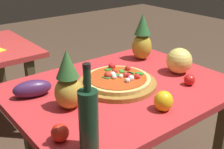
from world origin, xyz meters
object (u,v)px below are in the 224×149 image
(eggplant, at_px, (32,89))
(tomato_beside_pepper, at_px, (60,133))
(pizza_board, at_px, (117,83))
(pineapple_left, at_px, (142,39))
(pizza, at_px, (118,78))
(bell_pepper, at_px, (163,101))
(tomato_by_bottle, at_px, (189,80))
(display_table, at_px, (122,99))
(melon, at_px, (179,61))
(pineapple_right, at_px, (68,83))
(wine_bottle, at_px, (89,118))

(eggplant, distance_m, tomato_beside_pepper, 0.44)
(pizza_board, bearing_deg, pineapple_left, 29.75)
(pizza, distance_m, bell_pepper, 0.35)
(pineapple_left, height_order, tomato_by_bottle, pineapple_left)
(display_table, bearing_deg, pizza_board, 117.62)
(pizza_board, bearing_deg, eggplant, 158.54)
(melon, distance_m, tomato_by_bottle, 0.19)
(pineapple_left, height_order, melon, pineapple_left)
(pizza_board, bearing_deg, pizza, 25.71)
(pizza, bearing_deg, tomato_beside_pepper, -152.91)
(bell_pepper, relative_size, tomato_by_bottle, 1.60)
(display_table, xyz_separation_m, tomato_beside_pepper, (-0.52, -0.24, 0.12))
(pineapple_right, bearing_deg, eggplant, 112.66)
(tomato_beside_pepper, bearing_deg, pineapple_right, 51.62)
(display_table, xyz_separation_m, pineapple_right, (-0.36, -0.02, 0.22))
(pineapple_right, relative_size, bell_pepper, 2.88)
(pizza, bearing_deg, tomato_by_bottle, -38.17)
(display_table, xyz_separation_m, eggplant, (-0.45, 0.19, 0.13))
(pizza_board, height_order, tomato_by_bottle, tomato_by_bottle)
(display_table, relative_size, pineapple_left, 3.81)
(pineapple_right, relative_size, eggplant, 1.47)
(tomato_by_bottle, bearing_deg, bell_pepper, -163.07)
(display_table, height_order, tomato_beside_pepper, tomato_beside_pepper)
(bell_pepper, bearing_deg, pineapple_right, 138.70)
(wine_bottle, height_order, tomato_by_bottle, wine_bottle)
(pizza, bearing_deg, display_table, -72.22)
(wine_bottle, xyz_separation_m, eggplant, (0.01, 0.54, -0.09))
(melon, relative_size, bell_pepper, 1.56)
(display_table, distance_m, pineapple_right, 0.42)
(pizza, xyz_separation_m, eggplant, (-0.44, 0.17, 0.00))
(pineapple_left, distance_m, tomato_by_bottle, 0.50)
(pizza, bearing_deg, wine_bottle, -140.19)
(bell_pepper, bearing_deg, tomato_beside_pepper, 170.35)
(wine_bottle, xyz_separation_m, tomato_by_bottle, (0.77, 0.12, -0.10))
(pizza_board, distance_m, eggplant, 0.47)
(melon, relative_size, tomato_by_bottle, 2.50)
(pizza, distance_m, pineapple_left, 0.48)
(pineapple_right, bearing_deg, display_table, 3.95)
(pizza, relative_size, melon, 2.36)
(pizza, distance_m, pineapple_right, 0.36)
(pineapple_left, bearing_deg, pizza_board, -150.25)
(pizza_board, height_order, pineapple_left, pineapple_left)
(bell_pepper, bearing_deg, tomato_by_bottle, 16.93)
(pizza_board, distance_m, tomato_by_bottle, 0.41)
(pizza_board, bearing_deg, wine_bottle, -140.08)
(wine_bottle, distance_m, pineapple_left, 1.05)
(display_table, relative_size, wine_bottle, 3.49)
(pineapple_left, bearing_deg, display_table, -146.97)
(wine_bottle, bearing_deg, pineapple_left, 35.36)
(pizza, xyz_separation_m, pineapple_right, (-0.35, -0.05, 0.09))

